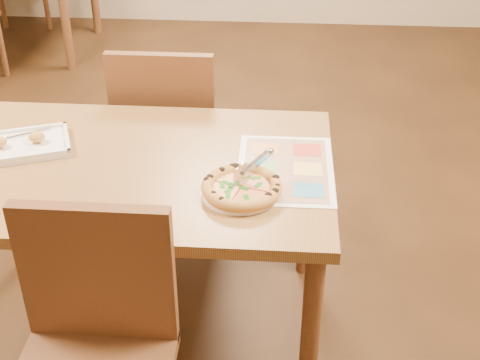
# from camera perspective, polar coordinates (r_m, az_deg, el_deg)

# --- Properties ---
(dining_table) EXTENTS (1.30, 0.85, 0.72)m
(dining_table) POSITION_cam_1_polar(r_m,az_deg,el_deg) (2.27, -8.80, -0.46)
(dining_table) COLOR #99693D
(dining_table) RESTS_ON ground
(chair_near) EXTENTS (0.42, 0.42, 0.47)m
(chair_near) POSITION_cam_1_polar(r_m,az_deg,el_deg) (1.85, -12.42, -12.38)
(chair_near) COLOR brown
(chair_near) RESTS_ON ground
(chair_far) EXTENTS (0.42, 0.42, 0.47)m
(chair_far) POSITION_cam_1_polar(r_m,az_deg,el_deg) (2.81, -6.22, 5.01)
(chair_far) COLOR brown
(chair_far) RESTS_ON ground
(plate) EXTENTS (0.26, 0.26, 0.01)m
(plate) POSITION_cam_1_polar(r_m,az_deg,el_deg) (2.04, 0.00, -1.04)
(plate) COLOR white
(plate) RESTS_ON dining_table
(pizza) EXTENTS (0.25, 0.25, 0.04)m
(pizza) POSITION_cam_1_polar(r_m,az_deg,el_deg) (2.03, 0.14, -0.65)
(pizza) COLOR #C98E44
(pizza) RESTS_ON plate
(pizza_cutter) EXTENTS (0.11, 0.11, 0.09)m
(pizza_cutter) POSITION_cam_1_polar(r_m,az_deg,el_deg) (2.03, 1.05, 1.17)
(pizza_cutter) COLOR silver
(pizza_cutter) RESTS_ON pizza
(appetizer_tray) EXTENTS (0.36, 0.30, 0.06)m
(appetizer_tray) POSITION_cam_1_polar(r_m,az_deg,el_deg) (2.39, -18.05, 2.81)
(appetizer_tray) COLOR white
(appetizer_tray) RESTS_ON dining_table
(menu) EXTENTS (0.31, 0.44, 0.00)m
(menu) POSITION_cam_1_polar(r_m,az_deg,el_deg) (2.17, 3.89, 0.95)
(menu) COLOR white
(menu) RESTS_ON dining_table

